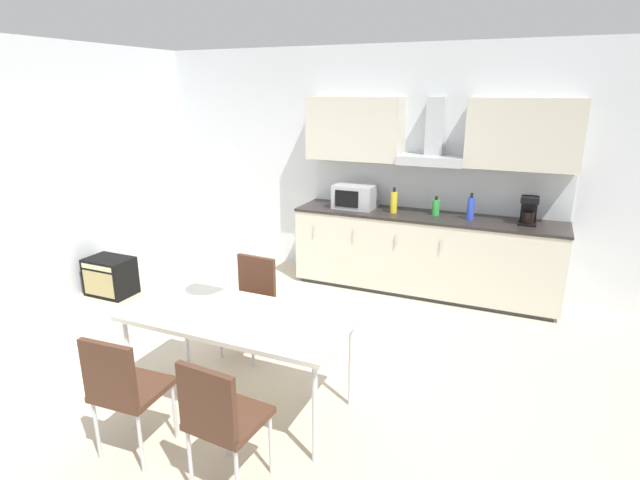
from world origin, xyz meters
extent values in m
cube|color=beige|center=(0.00, 0.00, -0.01)|extent=(8.02, 7.51, 0.02)
cube|color=silver|center=(0.00, 2.55, 1.40)|extent=(6.41, 0.10, 2.80)
cube|color=silver|center=(-2.72, 0.00, 1.40)|extent=(0.10, 6.01, 2.80)
cube|color=#333333|center=(0.97, 2.18, 0.03)|extent=(2.88, 0.59, 0.05)
cube|color=beige|center=(0.97, 2.18, 0.47)|extent=(3.00, 0.64, 0.85)
cube|color=#282321|center=(0.97, 2.18, 0.91)|extent=(3.02, 0.66, 0.03)
cube|color=silver|center=(-0.28, 1.85, 0.69)|extent=(0.01, 0.01, 0.14)
cube|color=silver|center=(0.22, 1.85, 0.69)|extent=(0.01, 0.01, 0.14)
cube|color=silver|center=(0.72, 1.85, 0.69)|extent=(0.01, 0.01, 0.14)
cube|color=silver|center=(1.22, 1.85, 0.69)|extent=(0.01, 0.01, 0.14)
cube|color=silver|center=(0.97, 2.49, 1.18)|extent=(3.00, 0.02, 0.50)
cube|color=beige|center=(0.04, 2.33, 1.85)|extent=(1.14, 0.34, 0.73)
cube|color=beige|center=(1.90, 2.33, 1.85)|extent=(1.14, 0.34, 0.73)
cube|color=#B7BABF|center=(0.97, 2.31, 1.53)|extent=(0.72, 0.40, 0.10)
cube|color=#B7BABF|center=(0.97, 2.42, 1.87)|extent=(0.20, 0.16, 0.68)
cube|color=#ADADB2|center=(0.11, 2.18, 1.07)|extent=(0.48, 0.34, 0.28)
cube|color=black|center=(0.07, 2.01, 1.07)|extent=(0.29, 0.01, 0.20)
cube|color=black|center=(2.04, 2.18, 0.94)|extent=(0.18, 0.18, 0.02)
cylinder|color=black|center=(2.04, 2.17, 1.01)|extent=(0.12, 0.12, 0.12)
cube|color=black|center=(2.04, 2.24, 1.08)|extent=(0.16, 0.08, 0.30)
cube|color=black|center=(2.04, 2.17, 1.20)|extent=(0.18, 0.16, 0.06)
cylinder|color=blue|center=(1.45, 2.16, 1.05)|extent=(0.08, 0.08, 0.24)
cylinder|color=black|center=(1.45, 2.16, 1.20)|extent=(0.03, 0.03, 0.05)
cylinder|color=yellow|center=(0.60, 2.13, 1.05)|extent=(0.08, 0.08, 0.24)
cylinder|color=black|center=(0.60, 2.13, 1.20)|extent=(0.03, 0.03, 0.05)
cylinder|color=green|center=(1.07, 2.20, 1.02)|extent=(0.08, 0.08, 0.18)
cylinder|color=black|center=(1.07, 2.20, 1.13)|extent=(0.03, 0.03, 0.04)
cube|color=silver|center=(0.22, -0.59, 0.73)|extent=(1.63, 0.77, 0.04)
cylinder|color=silver|center=(-0.53, -0.92, 0.36)|extent=(0.04, 0.04, 0.71)
cylinder|color=silver|center=(0.98, -0.92, 0.36)|extent=(0.04, 0.04, 0.71)
cylinder|color=silver|center=(-0.53, -0.27, 0.36)|extent=(0.04, 0.04, 0.71)
cylinder|color=silver|center=(0.98, -0.27, 0.36)|extent=(0.04, 0.04, 0.71)
cube|color=#4C2D1E|center=(-0.14, -1.28, 0.45)|extent=(0.42, 0.42, 0.04)
cube|color=#4C2D1E|center=(-0.13, -1.46, 0.67)|extent=(0.38, 0.06, 0.40)
cylinder|color=silver|center=(-0.32, -1.12, 0.21)|extent=(0.02, 0.02, 0.43)
cylinder|color=silver|center=(0.02, -1.10, 0.21)|extent=(0.02, 0.02, 0.43)
cylinder|color=silver|center=(-0.30, -1.46, 0.21)|extent=(0.02, 0.02, 0.43)
cylinder|color=silver|center=(0.04, -1.44, 0.21)|extent=(0.02, 0.02, 0.43)
cube|color=#4C2D1E|center=(-0.14, 0.09, 0.45)|extent=(0.42, 0.42, 0.04)
cube|color=#4C2D1E|center=(-0.14, 0.27, 0.67)|extent=(0.38, 0.06, 0.40)
cylinder|color=silver|center=(0.02, -0.09, 0.21)|extent=(0.02, 0.02, 0.43)
cylinder|color=silver|center=(-0.32, -0.07, 0.21)|extent=(0.02, 0.02, 0.43)
cylinder|color=silver|center=(0.03, 0.25, 0.21)|extent=(0.02, 0.02, 0.43)
cylinder|color=silver|center=(-0.31, 0.27, 0.21)|extent=(0.02, 0.02, 0.43)
cube|color=#4C2D1E|center=(0.59, -1.28, 0.45)|extent=(0.43, 0.43, 0.04)
cube|color=#4C2D1E|center=(0.58, -1.46, 0.67)|extent=(0.38, 0.07, 0.40)
cylinder|color=silver|center=(0.43, -1.10, 0.21)|extent=(0.02, 0.02, 0.43)
cylinder|color=silver|center=(0.77, -1.12, 0.21)|extent=(0.02, 0.02, 0.43)
cylinder|color=silver|center=(0.41, -1.44, 0.21)|extent=(0.02, 0.02, 0.43)
cylinder|color=silver|center=(0.75, -1.46, 0.21)|extent=(0.02, 0.02, 0.43)
cube|color=black|center=(-2.32, 0.63, 0.22)|extent=(0.52, 0.36, 0.44)
cube|color=tan|center=(-2.32, 0.44, 0.19)|extent=(0.44, 0.01, 0.29)
cube|color=beige|center=(-2.32, 0.44, 0.39)|extent=(0.44, 0.01, 0.05)
cone|color=silver|center=(0.22, -0.59, 1.87)|extent=(0.32, 0.32, 0.22)
camera|label=1|loc=(2.08, -3.35, 2.30)|focal=28.00mm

